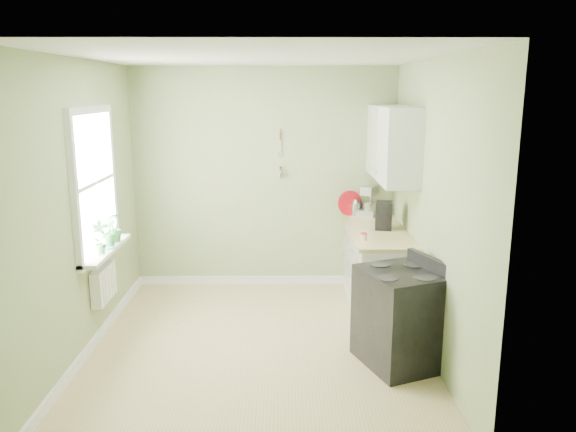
{
  "coord_description": "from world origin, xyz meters",
  "views": [
    {
      "loc": [
        0.25,
        -5.02,
        2.42
      ],
      "look_at": [
        0.28,
        0.55,
        1.17
      ],
      "focal_mm": 35.0,
      "sensor_mm": 36.0,
      "label": 1
    }
  ],
  "objects_px": {
    "stove": "(400,317)",
    "coffee_maker": "(384,216)",
    "stand_mixer": "(369,201)",
    "kettle": "(356,207)"
  },
  "relations": [
    {
      "from": "stove",
      "to": "kettle",
      "type": "distance_m",
      "value": 2.15
    },
    {
      "from": "stand_mixer",
      "to": "coffee_maker",
      "type": "relative_size",
      "value": 1.31
    },
    {
      "from": "stove",
      "to": "coffee_maker",
      "type": "relative_size",
      "value": 3.18
    },
    {
      "from": "stand_mixer",
      "to": "kettle",
      "type": "xyz_separation_m",
      "value": [
        -0.16,
        -0.02,
        -0.07
      ]
    },
    {
      "from": "stand_mixer",
      "to": "coffee_maker",
      "type": "distance_m",
      "value": 0.73
    },
    {
      "from": "kettle",
      "to": "coffee_maker",
      "type": "bearing_deg",
      "value": -72.49
    },
    {
      "from": "stove",
      "to": "kettle",
      "type": "relative_size",
      "value": 4.85
    },
    {
      "from": "stand_mixer",
      "to": "coffee_maker",
      "type": "xyz_separation_m",
      "value": [
        0.06,
        -0.73,
        -0.03
      ]
    },
    {
      "from": "stove",
      "to": "stand_mixer",
      "type": "height_order",
      "value": "stand_mixer"
    },
    {
      "from": "kettle",
      "to": "coffee_maker",
      "type": "xyz_separation_m",
      "value": [
        0.22,
        -0.7,
        0.05
      ]
    }
  ]
}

